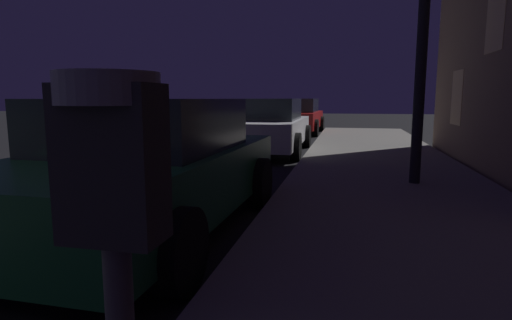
{
  "coord_description": "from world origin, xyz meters",
  "views": [
    {
      "loc": [
        4.94,
        -0.65,
        1.43
      ],
      "look_at": [
        4.21,
        2.67,
        0.93
      ],
      "focal_mm": 28.97,
      "sensor_mm": 36.0,
      "label": 1
    }
  ],
  "objects_px": {
    "car_white": "(266,126)",
    "car_red": "(296,116)",
    "car_green": "(146,167)",
    "parking_meter": "(116,241)"
  },
  "relations": [
    {
      "from": "car_green",
      "to": "car_white",
      "type": "xyz_separation_m",
      "value": [
        -0.0,
        6.76,
        0.0
      ]
    },
    {
      "from": "car_white",
      "to": "parking_meter",
      "type": "bearing_deg",
      "value": -80.63
    },
    {
      "from": "car_green",
      "to": "car_red",
      "type": "height_order",
      "value": "same"
    },
    {
      "from": "parking_meter",
      "to": "car_green",
      "type": "xyz_separation_m",
      "value": [
        -1.66,
        3.31,
        -0.45
      ]
    },
    {
      "from": "car_green",
      "to": "car_white",
      "type": "height_order",
      "value": "same"
    },
    {
      "from": "parking_meter",
      "to": "car_white",
      "type": "xyz_separation_m",
      "value": [
        -1.66,
        10.07,
        -0.45
      ]
    },
    {
      "from": "car_white",
      "to": "car_red",
      "type": "height_order",
      "value": "same"
    },
    {
      "from": "parking_meter",
      "to": "car_red",
      "type": "bearing_deg",
      "value": 95.79
    },
    {
      "from": "car_green",
      "to": "parking_meter",
      "type": "bearing_deg",
      "value": -63.31
    },
    {
      "from": "parking_meter",
      "to": "car_white",
      "type": "distance_m",
      "value": 10.22
    }
  ]
}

